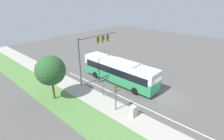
{
  "coord_description": "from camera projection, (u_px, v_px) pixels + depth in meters",
  "views": [
    {
      "loc": [
        -18.4,
        -7.92,
        11.84
      ],
      "look_at": [
        -1.13,
        7.77,
        1.78
      ],
      "focal_mm": 28.0,
      "sensor_mm": 36.0,
      "label": 1
    }
  ],
  "objects": [
    {
      "name": "ground_plane",
      "position": [
        163.0,
        97.0,
        22.08
      ],
      "size": [
        80.0,
        80.0,
        0.0
      ],
      "primitive_type": "plane",
      "color": "#565451"
    },
    {
      "name": "bus",
      "position": [
        119.0,
        70.0,
        24.99
      ],
      "size": [
        2.71,
        11.99,
        3.48
      ],
      "color": "#2D8956",
      "rests_on": "ground_plane"
    },
    {
      "name": "grass_verge",
      "position": [
        114.0,
        138.0,
        15.67
      ],
      "size": [
        3.6,
        80.0,
        0.1
      ],
      "color": "#568442",
      "rests_on": "ground_plane"
    },
    {
      "name": "pedestrian_signal",
      "position": [
        116.0,
        94.0,
        18.6
      ],
      "size": [
        0.28,
        0.34,
        3.04
      ],
      "color": "#4C4C51",
      "rests_on": "ground_plane"
    },
    {
      "name": "street_sign",
      "position": [
        103.0,
        82.0,
        21.25
      ],
      "size": [
        1.67,
        0.08,
        2.83
      ],
      "color": "#4C4C51",
      "rests_on": "ground_plane"
    },
    {
      "name": "roadside_tree",
      "position": [
        51.0,
        71.0,
        20.07
      ],
      "size": [
        3.49,
        3.49,
        5.48
      ],
      "color": "brown",
      "rests_on": "grass_verge"
    },
    {
      "name": "sidewalk",
      "position": [
        135.0,
        120.0,
        17.84
      ],
      "size": [
        2.8,
        80.0,
        0.12
      ],
      "color": "#ADA89E",
      "rests_on": "ground_plane"
    },
    {
      "name": "signal_gantry",
      "position": [
        93.0,
        48.0,
        24.6
      ],
      "size": [
        7.32,
        0.41,
        6.77
      ],
      "color": "#4C4C51",
      "rests_on": "ground_plane"
    },
    {
      "name": "utility_cabinet",
      "position": [
        133.0,
        111.0,
        18.14
      ],
      "size": [
        0.7,
        0.59,
        1.17
      ],
      "color": "#B7B29E",
      "rests_on": "sidewalk"
    },
    {
      "name": "lane_divider_near",
      "position": [
        148.0,
        109.0,
        19.63
      ],
      "size": [
        0.14,
        30.0,
        0.01
      ],
      "color": "silver",
      "rests_on": "ground_plane"
    }
  ]
}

